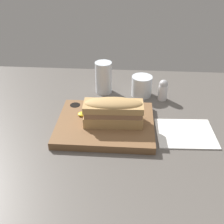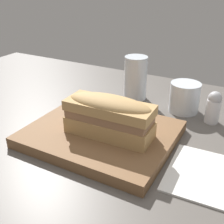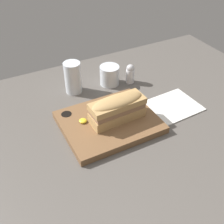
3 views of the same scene
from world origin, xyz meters
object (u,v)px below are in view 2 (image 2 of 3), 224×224
(wine_glass, at_px, (184,99))
(water_glass, at_px, (135,81))
(salt_shaker, at_px, (213,107))
(sandwich, at_px, (110,114))
(serving_board, at_px, (103,134))
(napkin, at_px, (219,179))

(wine_glass, bearing_deg, water_glass, 173.75)
(salt_shaker, bearing_deg, water_glass, 168.75)
(sandwich, bearing_deg, wine_glass, 68.06)
(serving_board, xyz_separation_m, napkin, (0.25, -0.02, -0.01))
(sandwich, bearing_deg, salt_shaker, 49.75)
(napkin, height_order, salt_shaker, salt_shaker)
(water_glass, xyz_separation_m, salt_shaker, (0.23, -0.05, -0.01))
(water_glass, height_order, salt_shaker, water_glass)
(sandwich, xyz_separation_m, salt_shaker, (0.17, 0.20, -0.03))
(serving_board, bearing_deg, water_glass, 97.48)
(water_glass, bearing_deg, wine_glass, -6.25)
(sandwich, distance_m, wine_glass, 0.25)
(wine_glass, height_order, napkin, wine_glass)
(sandwich, height_order, wine_glass, sandwich)
(napkin, xyz_separation_m, salt_shaker, (-0.06, 0.22, 0.04))
(sandwich, distance_m, water_glass, 0.26)
(water_glass, bearing_deg, sandwich, -77.53)
(wine_glass, bearing_deg, serving_board, -117.38)
(serving_board, bearing_deg, sandwich, -16.28)
(sandwich, bearing_deg, napkin, -3.08)
(serving_board, distance_m, wine_glass, 0.26)
(serving_board, height_order, sandwich, sandwich)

